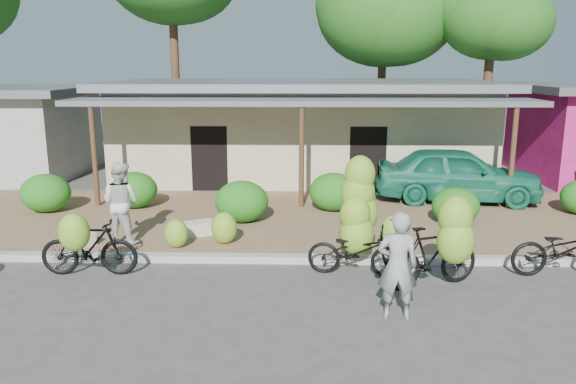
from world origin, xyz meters
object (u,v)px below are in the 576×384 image
(tree_near_right, at_px, (487,16))
(sack_near, at_px, (196,229))
(bike_left, at_px, (87,245))
(bystander, at_px, (121,203))
(vendor, at_px, (398,266))
(tree_center_right, at_px, (379,10))
(bike_far_right, at_px, (565,249))
(bike_right, at_px, (438,250))
(sack_far, at_px, (79,238))
(bike_center, at_px, (357,227))
(teal_van, at_px, (457,174))

(tree_near_right, bearing_deg, sack_near, -130.96)
(bike_left, xyz_separation_m, bystander, (0.11, 1.75, 0.39))
(sack_near, bearing_deg, tree_near_right, 49.04)
(tree_near_right, distance_m, vendor, 16.92)
(tree_center_right, bearing_deg, bystander, -117.62)
(bike_far_right, distance_m, vendor, 3.95)
(bike_right, distance_m, sack_far, 7.51)
(bike_right, xyz_separation_m, vendor, (-0.89, -1.13, 0.11))
(bike_left, bearing_deg, bike_far_right, -90.00)
(bike_center, height_order, sack_near, bike_center)
(bike_right, bearing_deg, bike_left, 64.30)
(tree_near_right, xyz_separation_m, bike_center, (-6.24, -13.02, -4.91))
(tree_center_right, height_order, tree_near_right, tree_center_right)
(bike_center, distance_m, teal_van, 6.26)
(tree_near_right, bearing_deg, bike_far_right, -100.12)
(tree_center_right, xyz_separation_m, bystander, (-7.19, -13.74, -5.16))
(tree_near_right, bearing_deg, bike_left, -129.96)
(tree_center_right, height_order, bystander, tree_center_right)
(bike_far_right, relative_size, vendor, 1.15)
(tree_near_right, xyz_separation_m, sack_far, (-12.11, -11.90, -5.52))
(bike_far_right, distance_m, sack_near, 7.63)
(bike_center, xyz_separation_m, sack_far, (-5.87, 1.12, -0.61))
(bike_left, bearing_deg, sack_far, 25.27)
(bike_right, distance_m, teal_van, 6.58)
(tree_center_right, bearing_deg, teal_van, -83.60)
(tree_near_right, distance_m, sack_near, 15.80)
(bike_far_right, bearing_deg, bike_center, 86.32)
(bike_right, height_order, vendor, bike_right)
(tree_center_right, relative_size, sack_far, 11.15)
(bike_left, distance_m, bike_center, 5.09)
(tree_center_right, height_order, bike_right, tree_center_right)
(tree_near_right, height_order, bike_far_right, tree_near_right)
(tree_center_right, bearing_deg, vendor, -96.04)
(bike_left, xyz_separation_m, bike_center, (5.06, 0.47, 0.25))
(sack_far, bearing_deg, bike_far_right, -7.75)
(tree_center_right, bearing_deg, bike_center, -98.48)
(vendor, bearing_deg, bike_far_right, -148.75)
(vendor, bearing_deg, tree_near_right, -108.48)
(bike_far_right, bearing_deg, tree_near_right, -10.75)
(bike_left, distance_m, bike_right, 6.40)
(tree_near_right, height_order, bystander, tree_near_right)
(sack_far, bearing_deg, bystander, 9.46)
(tree_near_right, distance_m, sack_far, 17.85)
(sack_near, relative_size, sack_far, 1.13)
(bike_left, bearing_deg, bike_center, -86.37)
(teal_van, bearing_deg, vendor, 165.05)
(bike_far_right, relative_size, sack_near, 2.36)
(tree_near_right, relative_size, sack_far, 9.82)
(bike_left, distance_m, sack_far, 1.82)
(bike_far_right, bearing_deg, bystander, 79.86)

